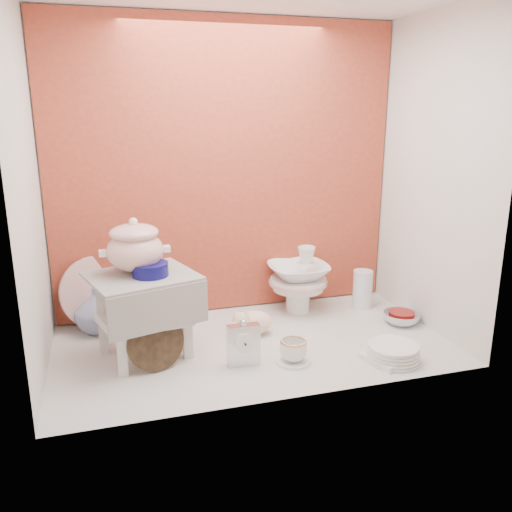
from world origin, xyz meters
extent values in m
plane|color=silver|center=(0.00, 0.00, 0.00)|extent=(1.80, 1.80, 0.00)
cube|color=#B2452C|center=(0.00, 0.50, 0.75)|extent=(1.80, 0.06, 1.50)
cube|color=silver|center=(-0.90, 0.00, 0.75)|extent=(0.06, 1.00, 1.50)
cube|color=silver|center=(0.90, 0.00, 0.75)|extent=(0.06, 1.00, 1.50)
cylinder|color=#0C0B52|center=(-0.45, 0.01, 0.40)|extent=(0.16, 0.16, 0.06)
imported|color=silver|center=(-0.69, 0.36, 0.11)|extent=(0.25, 0.25, 0.23)
cube|color=silver|center=(-0.10, -0.18, 0.10)|extent=(0.14, 0.05, 0.20)
ellipsoid|color=beige|center=(0.03, 0.10, 0.06)|extent=(0.22, 0.15, 0.13)
cylinder|color=white|center=(0.11, -0.23, 0.01)|extent=(0.18, 0.18, 0.01)
imported|color=white|center=(0.11, -0.23, 0.06)|extent=(0.15, 0.15, 0.09)
cube|color=white|center=(0.52, -0.32, 0.01)|extent=(0.23, 0.23, 0.03)
cylinder|color=white|center=(0.54, -0.33, 0.04)|extent=(0.29, 0.29, 0.07)
imported|color=silver|center=(0.79, 0.02, 0.03)|extent=(0.21, 0.21, 0.06)
cylinder|color=silver|center=(0.71, 0.28, 0.11)|extent=(0.14, 0.14, 0.21)
camera|label=1|loc=(-0.63, -2.19, 1.07)|focal=37.35mm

